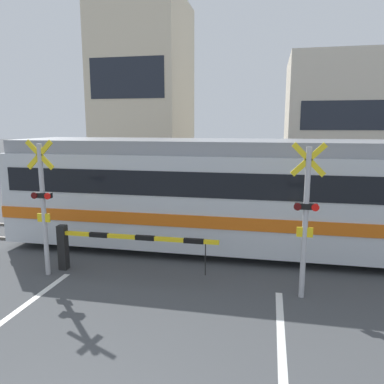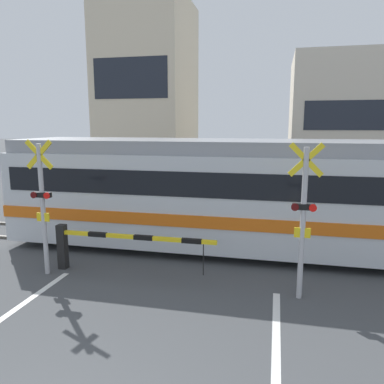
{
  "view_description": "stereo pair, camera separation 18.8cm",
  "coord_description": "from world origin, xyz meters",
  "views": [
    {
      "loc": [
        2.17,
        -2.39,
        3.53
      ],
      "look_at": [
        0.0,
        8.08,
        1.6
      ],
      "focal_mm": 35.0,
      "sensor_mm": 36.0,
      "label": 1
    },
    {
      "loc": [
        2.35,
        -2.35,
        3.53
      ],
      "look_at": [
        0.0,
        8.08,
        1.6
      ],
      "focal_mm": 35.0,
      "sensor_mm": 36.0,
      "label": 2
    }
  ],
  "objects": [
    {
      "name": "crossing_signal_left",
      "position": [
        -2.92,
        5.19,
        1.76
      ],
      "size": [
        0.68,
        0.15,
        3.2
      ],
      "color": "#B2B2B7",
      "rests_on": "ground_plane"
    },
    {
      "name": "commuter_train",
      "position": [
        2.02,
        8.12,
        1.67
      ],
      "size": [
        14.41,
        3.06,
        3.11
      ],
      "color": "silver",
      "rests_on": "ground_plane"
    },
    {
      "name": "crossing_signal_right",
      "position": [
        2.92,
        5.19,
        1.76
      ],
      "size": [
        0.68,
        0.15,
        3.2
      ],
      "color": "#B2B2B7",
      "rests_on": "ground_plane"
    },
    {
      "name": "crossing_barrier_near",
      "position": [
        -1.7,
        5.58,
        0.75
      ],
      "size": [
        3.96,
        0.2,
        1.12
      ],
      "color": "black",
      "rests_on": "ground_plane"
    },
    {
      "name": "building_right_of_street",
      "position": [
        6.59,
        20.64,
        3.62
      ],
      "size": [
        7.03,
        6.13,
        7.24
      ],
      "color": "beige",
      "rests_on": "ground_plane"
    },
    {
      "name": "rail_track_far",
      "position": [
        0.0,
        8.84,
        0.04
      ],
      "size": [
        50.0,
        0.1,
        0.08
      ],
      "color": "#5B564C",
      "rests_on": "ground_plane"
    },
    {
      "name": "building_left_of_street",
      "position": [
        -5.62,
        20.64,
        5.49
      ],
      "size": [
        5.09,
        6.13,
        10.98
      ],
      "color": "beige",
      "rests_on": "ground_plane"
    },
    {
      "name": "pedestrian",
      "position": [
        -0.89,
        13.5,
        0.98
      ],
      "size": [
        0.38,
        0.22,
        1.7
      ],
      "color": "brown",
      "rests_on": "ground_plane"
    },
    {
      "name": "crossing_barrier_far",
      "position": [
        1.7,
        11.13,
        0.75
      ],
      "size": [
        3.96,
        0.2,
        1.12
      ],
      "color": "black",
      "rests_on": "ground_plane"
    },
    {
      "name": "rail_track_near",
      "position": [
        0.0,
        7.4,
        0.04
      ],
      "size": [
        50.0,
        0.1,
        0.08
      ],
      "color": "#5B564C",
      "rests_on": "ground_plane"
    }
  ]
}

